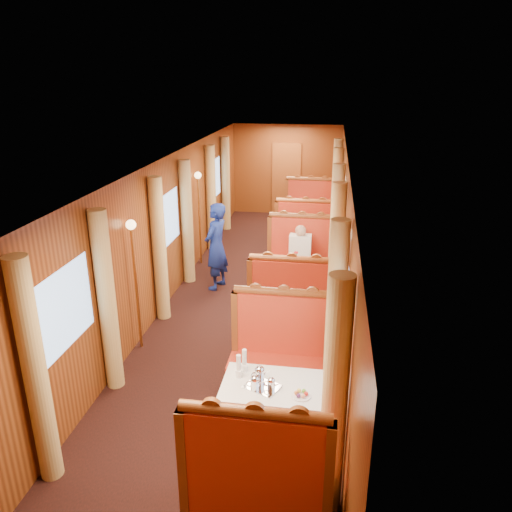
% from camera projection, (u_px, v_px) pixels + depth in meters
% --- Properties ---
extents(floor, '(3.00, 12.00, 0.01)m').
position_uv_depth(floor, '(253.00, 302.00, 8.82)').
color(floor, black).
rests_on(floor, ground).
extents(ceiling, '(3.00, 12.00, 0.01)m').
position_uv_depth(ceiling, '(253.00, 160.00, 7.96)').
color(ceiling, silver).
rests_on(ceiling, wall_left).
extents(wall_far, '(3.00, 0.01, 2.50)m').
position_uv_depth(wall_far, '(287.00, 170.00, 13.96)').
color(wall_far, brown).
rests_on(wall_far, floor).
extents(wall_left, '(0.01, 12.00, 2.50)m').
position_uv_depth(wall_left, '(167.00, 231.00, 8.60)').
color(wall_left, brown).
rests_on(wall_left, floor).
extents(wall_right, '(0.01, 12.00, 2.50)m').
position_uv_depth(wall_right, '(343.00, 239.00, 8.18)').
color(wall_right, brown).
rests_on(wall_right, floor).
extents(doorway_far, '(0.80, 0.04, 2.00)m').
position_uv_depth(doorway_far, '(286.00, 179.00, 14.01)').
color(doorway_far, brown).
rests_on(doorway_far, floor).
extents(table_near, '(1.05, 0.72, 0.75)m').
position_uv_depth(table_near, '(271.00, 414.00, 5.34)').
color(table_near, white).
rests_on(table_near, floor).
extents(banquette_near_fwd, '(1.30, 0.55, 1.34)m').
position_uv_depth(banquette_near_fwd, '(257.00, 483.00, 4.38)').
color(banquette_near_fwd, '#B61415').
rests_on(banquette_near_fwd, floor).
extents(banquette_near_aft, '(1.30, 0.55, 1.34)m').
position_uv_depth(banquette_near_aft, '(281.00, 360.00, 6.26)').
color(banquette_near_aft, '#B61415').
rests_on(banquette_near_aft, floor).
extents(table_mid, '(1.05, 0.72, 0.75)m').
position_uv_depth(table_mid, '(296.00, 285.00, 8.59)').
color(table_mid, white).
rests_on(table_mid, floor).
extents(banquette_mid_fwd, '(1.30, 0.55, 1.34)m').
position_uv_depth(banquette_mid_fwd, '(291.00, 308.00, 7.63)').
color(banquette_mid_fwd, '#B61415').
rests_on(banquette_mid_fwd, floor).
extents(banquette_mid_aft, '(1.30, 0.55, 1.34)m').
position_uv_depth(banquette_mid_aft, '(300.00, 262.00, 9.51)').
color(banquette_mid_aft, '#B61415').
rests_on(banquette_mid_aft, floor).
extents(table_far, '(1.05, 0.72, 0.75)m').
position_uv_depth(table_far, '(307.00, 227.00, 11.83)').
color(table_far, white).
rests_on(table_far, floor).
extents(banquette_far_fwd, '(1.30, 0.55, 1.34)m').
position_uv_depth(banquette_far_fwd, '(305.00, 238.00, 10.88)').
color(banquette_far_fwd, '#B61415').
rests_on(banquette_far_fwd, floor).
extents(banquette_far_aft, '(1.30, 0.55, 1.34)m').
position_uv_depth(banquette_far_aft, '(310.00, 214.00, 12.76)').
color(banquette_far_aft, '#B61415').
rests_on(banquette_far_aft, floor).
extents(tea_tray, '(0.42, 0.38, 0.01)m').
position_uv_depth(tea_tray, '(262.00, 387.00, 5.16)').
color(tea_tray, silver).
rests_on(tea_tray, table_near).
extents(teapot_left, '(0.19, 0.16, 0.13)m').
position_uv_depth(teapot_left, '(255.00, 385.00, 5.10)').
color(teapot_left, silver).
rests_on(teapot_left, tea_tray).
extents(teapot_right, '(0.15, 0.12, 0.11)m').
position_uv_depth(teapot_right, '(271.00, 385.00, 5.10)').
color(teapot_right, silver).
rests_on(teapot_right, tea_tray).
extents(teapot_back, '(0.21, 0.19, 0.14)m').
position_uv_depth(teapot_back, '(260.00, 376.00, 5.24)').
color(teapot_back, silver).
rests_on(teapot_back, tea_tray).
extents(fruit_plate, '(0.20, 0.20, 0.05)m').
position_uv_depth(fruit_plate, '(301.00, 395.00, 5.02)').
color(fruit_plate, white).
rests_on(fruit_plate, table_near).
extents(cup_inboard, '(0.08, 0.08, 0.26)m').
position_uv_depth(cup_inboard, '(239.00, 368.00, 5.31)').
color(cup_inboard, white).
rests_on(cup_inboard, table_near).
extents(cup_outboard, '(0.08, 0.08, 0.26)m').
position_uv_depth(cup_outboard, '(244.00, 362.00, 5.41)').
color(cup_outboard, white).
rests_on(cup_outboard, table_near).
extents(rose_vase_mid, '(0.06, 0.06, 0.36)m').
position_uv_depth(rose_vase_mid, '(296.00, 255.00, 8.38)').
color(rose_vase_mid, silver).
rests_on(rose_vase_mid, table_mid).
extents(rose_vase_far, '(0.06, 0.06, 0.36)m').
position_uv_depth(rose_vase_far, '(308.00, 204.00, 11.65)').
color(rose_vase_far, silver).
rests_on(rose_vase_far, table_far).
extents(window_left_near, '(0.01, 1.20, 0.90)m').
position_uv_depth(window_left_near, '(63.00, 310.00, 5.28)').
color(window_left_near, '#83ADE1').
rests_on(window_left_near, wall_left).
extents(curtain_left_near_a, '(0.22, 0.22, 2.35)m').
position_uv_depth(curtain_left_near_a, '(35.00, 374.00, 4.64)').
color(curtain_left_near_a, tan).
rests_on(curtain_left_near_a, floor).
extents(curtain_left_near_b, '(0.22, 0.22, 2.35)m').
position_uv_depth(curtain_left_near_b, '(107.00, 303.00, 6.09)').
color(curtain_left_near_b, tan).
rests_on(curtain_left_near_b, floor).
extents(window_right_near, '(0.01, 1.20, 0.90)m').
position_uv_depth(window_right_near, '(347.00, 330.00, 4.86)').
color(window_right_near, '#83ADE1').
rests_on(window_right_near, wall_right).
extents(curtain_right_near_a, '(0.22, 0.22, 2.35)m').
position_uv_depth(curtain_right_near_a, '(335.00, 402.00, 4.25)').
color(curtain_right_near_a, tan).
rests_on(curtain_right_near_a, floor).
extents(curtain_right_near_b, '(0.22, 0.22, 2.35)m').
position_uv_depth(curtain_right_near_b, '(335.00, 318.00, 5.70)').
color(curtain_right_near_b, tan).
rests_on(curtain_right_near_b, floor).
extents(window_left_mid, '(0.01, 1.20, 0.90)m').
position_uv_depth(window_left_mid, '(168.00, 220.00, 8.53)').
color(window_left_mid, '#83ADE1').
rests_on(window_left_mid, wall_left).
extents(curtain_left_mid_a, '(0.22, 0.22, 2.35)m').
position_uv_depth(curtain_left_mid_a, '(159.00, 250.00, 7.89)').
color(curtain_left_mid_a, tan).
rests_on(curtain_left_mid_a, floor).
extents(curtain_left_mid_b, '(0.22, 0.22, 2.35)m').
position_uv_depth(curtain_left_mid_b, '(187.00, 223.00, 9.33)').
color(curtain_left_mid_b, tan).
rests_on(curtain_left_mid_b, floor).
extents(window_right_mid, '(0.01, 1.20, 0.90)m').
position_uv_depth(window_right_mid, '(343.00, 227.00, 8.11)').
color(window_right_mid, '#83ADE1').
rests_on(window_right_mid, wall_right).
extents(curtain_right_mid_a, '(0.22, 0.22, 2.35)m').
position_uv_depth(curtain_right_mid_a, '(336.00, 259.00, 7.50)').
color(curtain_right_mid_a, tan).
rests_on(curtain_right_mid_a, floor).
extents(curtain_right_mid_b, '(0.22, 0.22, 2.35)m').
position_uv_depth(curtain_right_mid_b, '(336.00, 229.00, 8.94)').
color(curtain_right_mid_b, tan).
rests_on(curtain_right_mid_b, floor).
extents(window_left_far, '(0.01, 1.20, 0.90)m').
position_uv_depth(window_left_far, '(214.00, 179.00, 11.78)').
color(window_left_far, '#83ADE1').
rests_on(window_left_far, wall_left).
extents(curtain_left_far_a, '(0.22, 0.22, 2.35)m').
position_uv_depth(curtain_left_far_a, '(211.00, 198.00, 11.13)').
color(curtain_left_far_a, tan).
rests_on(curtain_left_far_a, floor).
extents(curtain_left_far_b, '(0.22, 0.22, 2.35)m').
position_uv_depth(curtain_left_far_b, '(226.00, 184.00, 12.58)').
color(curtain_left_far_b, tan).
rests_on(curtain_left_far_b, floor).
extents(window_right_far, '(0.01, 1.20, 0.90)m').
position_uv_depth(window_right_far, '(341.00, 183.00, 11.36)').
color(window_right_far, '#83ADE1').
rests_on(window_right_far, wall_right).
extents(curtain_right_far_a, '(0.22, 0.22, 2.35)m').
position_uv_depth(curtain_right_far_a, '(336.00, 203.00, 10.74)').
color(curtain_right_far_a, tan).
rests_on(curtain_right_far_a, floor).
extents(curtain_right_far_b, '(0.22, 0.22, 2.35)m').
position_uv_depth(curtain_right_far_b, '(336.00, 187.00, 12.19)').
color(curtain_right_far_b, tan).
rests_on(curtain_right_far_b, floor).
extents(sconce_left_fore, '(0.14, 0.14, 1.95)m').
position_uv_depth(sconce_left_fore, '(134.00, 259.00, 6.92)').
color(sconce_left_fore, '#BF8C3F').
rests_on(sconce_left_fore, floor).
extents(sconce_right_fore, '(0.14, 0.14, 1.95)m').
position_uv_depth(sconce_right_fore, '(338.00, 270.00, 6.52)').
color(sconce_right_fore, '#BF8C3F').
rests_on(sconce_right_fore, floor).
extents(sconce_left_aft, '(0.14, 0.14, 1.95)m').
position_uv_depth(sconce_left_aft, '(199.00, 199.00, 10.16)').
color(sconce_left_aft, '#BF8C3F').
rests_on(sconce_left_aft, floor).
extents(sconce_right_aft, '(0.14, 0.14, 1.95)m').
position_uv_depth(sconce_right_aft, '(338.00, 205.00, 9.77)').
color(sconce_right_aft, '#BF8C3F').
rests_on(sconce_right_aft, floor).
extents(steward, '(0.54, 0.68, 1.63)m').
position_uv_depth(steward, '(216.00, 247.00, 9.14)').
color(steward, navy).
rests_on(steward, floor).
extents(passenger, '(0.40, 0.44, 0.76)m').
position_uv_depth(passenger, '(300.00, 250.00, 9.18)').
color(passenger, beige).
rests_on(passenger, banquette_mid_aft).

